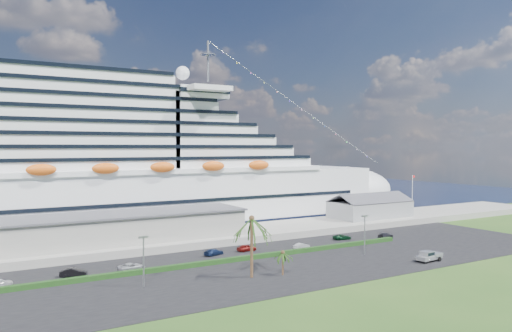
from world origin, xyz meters
TOP-DOWN VIEW (x-y plane):
  - ground at (0.00, 0.00)m, footprint 420.00×420.00m
  - asphalt_lot at (0.00, 11.00)m, footprint 140.00×38.00m
  - wharf at (0.00, 40.00)m, footprint 240.00×20.00m
  - water at (0.00, 130.00)m, footprint 420.00×160.00m
  - cruise_ship at (-21.53, 64.00)m, footprint 191.00×38.00m
  - terminal_building at (-25.00, 40.00)m, footprint 61.00×15.00m
  - port_shed at (52.00, 40.00)m, footprint 24.00×12.31m
  - flagpole at (70.04, 40.00)m, footprint 1.08×0.16m
  - hedge at (-8.00, 16.00)m, footprint 88.00×1.10m
  - lamp_post_left at (-28.00, 8.00)m, footprint 1.60×0.35m
  - lamp_post_right at (20.00, 8.00)m, footprint 1.60×0.35m
  - palm_tall at (-10.00, 4.00)m, footprint 8.82×8.82m
  - palm_short at (-4.50, 2.50)m, footprint 3.53×3.53m
  - parked_car_0 at (-48.13, 19.74)m, footprint 4.12×2.69m
  - parked_car_1 at (-36.66, 20.34)m, footprint 4.80×2.97m
  - parked_car_2 at (-26.67, 19.24)m, footprint 5.47×3.38m
  - parked_car_3 at (-7.92, 23.41)m, footprint 5.06×3.27m
  - parked_car_4 at (0.01, 23.38)m, footprint 4.40×1.81m
  - parked_car_5 at (11.68, 19.21)m, footprint 3.97×1.74m
  - parked_car_6 at (26.85, 23.21)m, footprint 4.87×2.99m
  - parked_car_7 at (37.24, 19.11)m, footprint 5.22×3.04m
  - pickup_truck at (26.35, -3.52)m, footprint 6.14×2.77m
  - boat_trailer at (26.37, -3.19)m, footprint 5.47×3.59m

SIDE VIEW (x-z plane):
  - ground at x=0.00m, z-range 0.00..0.00m
  - water at x=0.00m, z-range 0.00..0.02m
  - asphalt_lot at x=0.00m, z-range 0.00..0.12m
  - hedge at x=-8.00m, z-range 0.12..1.02m
  - parked_car_6 at x=26.85m, z-range 0.12..1.38m
  - parked_car_5 at x=11.68m, z-range 0.12..1.39m
  - parked_car_0 at x=-48.13m, z-range 0.12..1.42m
  - parked_car_3 at x=-7.92m, z-range 0.12..1.48m
  - parked_car_2 at x=-26.67m, z-range 0.12..1.53m
  - parked_car_7 at x=37.24m, z-range 0.12..1.54m
  - parked_car_4 at x=0.01m, z-range 0.12..1.61m
  - parked_car_1 at x=-36.66m, z-range 0.12..1.61m
  - wharf at x=0.00m, z-range 0.00..1.80m
  - boat_trailer at x=26.37m, z-range 0.37..1.94m
  - pickup_truck at x=26.35m, z-range 0.22..2.32m
  - palm_short at x=-4.50m, z-range 1.38..5.95m
  - port_shed at x=52.00m, z-range 0.71..8.08m
  - terminal_building at x=-25.00m, z-range 1.86..8.16m
  - lamp_post_left at x=-28.00m, z-range 1.21..9.48m
  - lamp_post_right at x=20.00m, z-range 1.21..9.48m
  - flagpole at x=70.04m, z-range 2.27..14.27m
  - palm_tall at x=-10.00m, z-range 3.64..14.77m
  - cruise_ship at x=-21.53m, z-range -10.31..43.69m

